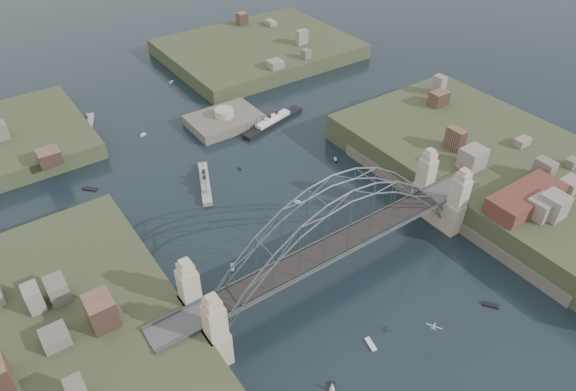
# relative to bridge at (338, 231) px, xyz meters

# --- Properties ---
(ground) EXTENTS (500.00, 500.00, 0.00)m
(ground) POSITION_rel_bridge_xyz_m (0.00, 0.00, -12.32)
(ground) COLOR black
(ground) RESTS_ON ground
(bridge) EXTENTS (84.00, 13.80, 24.60)m
(bridge) POSITION_rel_bridge_xyz_m (0.00, 0.00, 0.00)
(bridge) COLOR #4A4A4C
(bridge) RESTS_ON ground
(shore_east) EXTENTS (50.50, 90.00, 12.00)m
(shore_east) POSITION_rel_bridge_xyz_m (57.32, 0.00, -10.35)
(shore_east) COLOR #333B22
(shore_east) RESTS_ON ground
(headland_ne) EXTENTS (70.00, 55.00, 9.50)m
(headland_ne) POSITION_rel_bridge_xyz_m (50.00, 110.00, -11.57)
(headland_ne) COLOR #333B22
(headland_ne) RESTS_ON ground
(fort_island) EXTENTS (22.00, 16.00, 9.40)m
(fort_island) POSITION_rel_bridge_xyz_m (12.00, 70.00, -12.66)
(fort_island) COLOR #544E43
(fort_island) RESTS_ON ground
(wharf_shed) EXTENTS (20.00, 8.00, 4.00)m
(wharf_shed) POSITION_rel_bridge_xyz_m (44.00, -14.00, -2.32)
(wharf_shed) COLOR #592D26
(wharf_shed) RESTS_ON shore_east
(finger_pier) EXTENTS (4.00, 22.00, 1.40)m
(finger_pier) POSITION_rel_bridge_xyz_m (39.00, -28.00, -11.62)
(finger_pier) COLOR #4A4A4C
(finger_pier) RESTS_ON ground
(naval_cruiser_near) EXTENTS (9.59, 17.97, 5.55)m
(naval_cruiser_near) POSITION_rel_bridge_xyz_m (-8.27, 44.96, -11.46)
(naval_cruiser_near) COLOR #9A9FA2
(naval_cruiser_near) RESTS_ON ground
(naval_cruiser_far) EXTENTS (8.46, 16.12, 5.57)m
(naval_cruiser_far) POSITION_rel_bridge_xyz_m (-24.45, 92.11, -11.46)
(naval_cruiser_far) COLOR #9A9FA2
(naval_cruiser_far) RESTS_ON ground
(ocean_liner) EXTENTS (24.71, 9.34, 6.05)m
(ocean_liner) POSITION_rel_bridge_xyz_m (24.53, 61.26, -11.39)
(ocean_liner) COLOR black
(ocean_liner) RESTS_ON ground
(aeroplane) EXTENTS (1.81, 2.74, 0.44)m
(aeroplane) POSITION_rel_bridge_xyz_m (3.38, -24.53, -7.66)
(aeroplane) COLOR #B4B6BC
(small_boat_a) EXTENTS (1.79, 2.40, 0.45)m
(small_boat_a) POSITION_rel_bridge_xyz_m (-17.73, 14.15, -12.17)
(small_boat_a) COLOR silver
(small_boat_a) RESTS_ON ground
(small_boat_b) EXTENTS (1.56, 1.78, 1.43)m
(small_boat_b) POSITION_rel_bridge_xyz_m (7.62, 24.45, -12.03)
(small_boat_b) COLOR silver
(small_boat_b) RESTS_ON ground
(small_boat_c) EXTENTS (1.68, 3.25, 0.45)m
(small_boat_c) POSITION_rel_bridge_xyz_m (-6.29, -18.43, -12.17)
(small_boat_c) COLOR silver
(small_boat_c) RESTS_ON ground
(small_boat_d) EXTENTS (1.79, 2.29, 1.43)m
(small_boat_d) POSITION_rel_bridge_xyz_m (27.80, 34.07, -12.04)
(small_boat_d) COLOR silver
(small_boat_d) RESTS_ON ground
(small_boat_e) EXTENTS (3.66, 3.78, 0.45)m
(small_boat_e) POSITION_rel_bridge_xyz_m (-34.32, 60.86, -12.17)
(small_boat_e) COLOR silver
(small_boat_e) RESTS_ON ground
(small_boat_f) EXTENTS (0.85, 1.44, 0.45)m
(small_boat_f) POSITION_rel_bridge_xyz_m (3.18, 46.13, -12.17)
(small_boat_f) COLOR silver
(small_boat_f) RESTS_ON ground
(small_boat_g) EXTENTS (2.73, 3.20, 0.45)m
(small_boat_g) POSITION_rel_bridge_xyz_m (20.33, -25.46, -12.17)
(small_boat_g) COLOR silver
(small_boat_g) RESTS_ON ground
(small_boat_h) EXTENTS (2.23, 1.25, 1.43)m
(small_boat_h) POSITION_rel_bridge_xyz_m (-12.01, 78.53, -12.04)
(small_boat_h) COLOR silver
(small_boat_h) RESTS_ON ground
(small_boat_i) EXTENTS (2.64, 1.77, 1.43)m
(small_boat_i) POSITION_rel_bridge_xyz_m (34.31, 13.94, -12.04)
(small_boat_i) COLOR silver
(small_boat_i) RESTS_ON ground
(small_boat_j) EXTENTS (2.71, 2.88, 2.38)m
(small_boat_j) POSITION_rel_bridge_xyz_m (-18.28, -21.58, -11.57)
(small_boat_j) COLOR silver
(small_boat_j) RESTS_ON ground
(small_boat_k) EXTENTS (2.06, 1.73, 0.45)m
(small_boat_k) POSITION_rel_bridge_xyz_m (10.86, 107.63, -12.17)
(small_boat_k) COLOR silver
(small_boat_k) RESTS_ON ground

